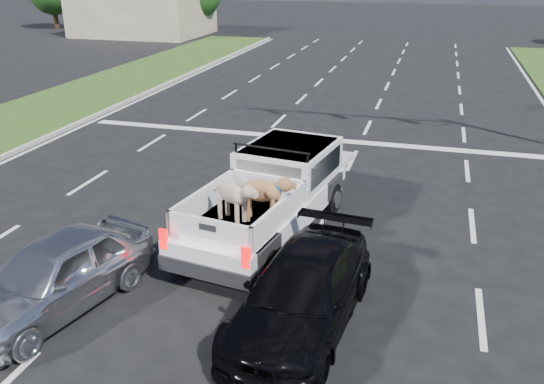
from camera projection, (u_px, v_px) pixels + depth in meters
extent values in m
plane|color=black|center=(207.00, 277.00, 11.59)|extent=(160.00, 160.00, 0.00)
cube|color=silver|center=(123.00, 160.00, 18.27)|extent=(0.12, 60.00, 0.01)
cube|color=silver|center=(227.00, 171.00, 17.38)|extent=(0.12, 60.00, 0.01)
cube|color=silver|center=(342.00, 182.00, 16.50)|extent=(0.12, 60.00, 0.01)
cube|color=silver|center=(469.00, 195.00, 15.62)|extent=(0.12, 60.00, 0.01)
cube|color=silver|center=(28.00, 151.00, 19.16)|extent=(0.15, 60.00, 0.01)
cube|color=silver|center=(311.00, 138.00, 20.51)|extent=(17.00, 0.45, 0.01)
cube|color=#ABA59C|center=(21.00, 149.00, 19.20)|extent=(0.15, 60.00, 0.14)
cube|color=beige|center=(143.00, 7.00, 47.91)|extent=(10.00, 8.00, 4.40)
cylinder|color=#332114|center=(56.00, 16.00, 52.64)|extent=(0.44, 0.44, 2.16)
cylinder|color=#332114|center=(114.00, 18.00, 51.12)|extent=(0.44, 0.44, 2.16)
cylinder|color=#332114|center=(198.00, 20.00, 49.11)|extent=(0.44, 0.44, 2.16)
cylinder|color=black|center=(186.00, 250.00, 11.83)|extent=(0.41, 0.82, 0.79)
cylinder|color=black|center=(265.00, 268.00, 11.13)|extent=(0.41, 0.82, 0.79)
cylinder|color=black|center=(265.00, 188.00, 15.05)|extent=(0.41, 0.82, 0.79)
cylinder|color=black|center=(331.00, 199.00, 14.35)|extent=(0.41, 0.82, 0.79)
cube|color=white|center=(266.00, 209.00, 13.03)|extent=(2.80, 5.73, 0.54)
cube|color=white|center=(289.00, 162.00, 13.85)|extent=(2.25, 2.65, 0.89)
cube|color=black|center=(268.00, 177.00, 12.85)|extent=(1.59, 0.28, 0.64)
cylinder|color=black|center=(271.00, 149.00, 12.73)|extent=(1.85, 0.34, 0.05)
cube|color=black|center=(241.00, 220.00, 11.91)|extent=(2.23, 2.90, 0.06)
cube|color=white|center=(204.00, 200.00, 12.14)|extent=(0.49, 2.62, 0.54)
cube|color=white|center=(280.00, 214.00, 11.46)|extent=(0.49, 2.62, 0.54)
cube|color=white|center=(209.00, 232.00, 10.72)|extent=(1.83, 0.37, 0.54)
cube|color=#E70508|center=(164.00, 239.00, 10.97)|extent=(0.17, 0.09, 0.41)
cube|color=#E70508|center=(246.00, 258.00, 10.29)|extent=(0.17, 0.09, 0.41)
cube|color=black|center=(207.00, 269.00, 10.87)|extent=(2.01, 0.62, 0.31)
imported|color=#B0B2B8|center=(55.00, 274.00, 10.34)|extent=(2.50, 4.30, 1.37)
imported|color=black|center=(302.00, 292.00, 9.87)|extent=(2.18, 4.53, 1.27)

